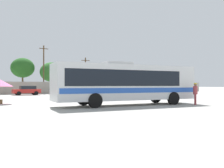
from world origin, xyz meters
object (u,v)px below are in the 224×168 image
parked_car_third_grey (63,90)px  utility_pole_far (44,68)px  utility_pole_near (85,74)px  roadside_tree_midright (51,72)px  roadside_tree_right (116,70)px  attendant_by_bus_door (195,92)px  parked_car_second_red (27,90)px  coach_bus_silver_blue (126,82)px  parked_car_rightmost_maroon (96,89)px  vendor_umbrella_near_gate_pink (0,83)px  roadside_tree_midleft (23,68)px

parked_car_third_grey → utility_pole_far: (-1.82, 6.35, 3.99)m
utility_pole_near → roadside_tree_midright: bearing=169.3°
parked_car_third_grey → roadside_tree_right: roadside_tree_right is taller
attendant_by_bus_door → utility_pole_far: utility_pole_far is taller
utility_pole_near → utility_pole_far: utility_pole_far is taller
attendant_by_bus_door → roadside_tree_right: roadside_tree_right is taller
parked_car_second_red → utility_pole_far: 9.36m
coach_bus_silver_blue → parked_car_rightmost_maroon: bearing=70.4°
parked_car_third_grey → vendor_umbrella_near_gate_pink: bearing=-121.6°
utility_pole_far → roadside_tree_midright: bearing=46.4°
vendor_umbrella_near_gate_pink → parked_car_third_grey: bearing=58.4°
attendant_by_bus_door → roadside_tree_midleft: size_ratio=0.26×
attendant_by_bus_door → utility_pole_near: bearing=82.4°
parked_car_second_red → roadside_tree_midleft: size_ratio=0.61×
roadside_tree_midright → vendor_umbrella_near_gate_pink: bearing=-113.3°
vendor_umbrella_near_gate_pink → roadside_tree_midleft: 29.27m
attendant_by_bus_door → parked_car_third_grey: size_ratio=0.41×
coach_bus_silver_blue → roadside_tree_midright: (2.94, 33.38, 2.40)m
parked_car_third_grey → roadside_tree_midleft: roadside_tree_midleft is taller
coach_bus_silver_blue → roadside_tree_midright: 33.60m
roadside_tree_midleft → roadside_tree_right: 19.95m
coach_bus_silver_blue → roadside_tree_midright: roadside_tree_midright is taller
utility_pole_near → roadside_tree_right: 7.58m
roadside_tree_midright → roadside_tree_right: roadside_tree_right is taller
coach_bus_silver_blue → parked_car_second_red: bearing=98.2°
parked_car_second_red → parked_car_third_grey: bearing=8.5°
utility_pole_far → roadside_tree_right: (16.49, 0.98, 0.16)m
attendant_by_bus_door → utility_pole_near: 34.82m
roadside_tree_midright → roadside_tree_right: bearing=-4.7°
attendant_by_bus_door → utility_pole_far: bearing=97.4°
utility_pole_near → roadside_tree_right: bearing=0.9°
parked_car_rightmost_maroon → coach_bus_silver_blue: bearing=-109.6°
roadside_tree_right → vendor_umbrella_near_gate_pink: bearing=-135.2°
parked_car_rightmost_maroon → roadside_tree_right: 12.37m
parked_car_rightmost_maroon → utility_pole_near: utility_pole_near is taller
vendor_umbrella_near_gate_pink → parked_car_third_grey: (11.38, 18.53, -0.97)m
parked_car_second_red → parked_car_rightmost_maroon: 12.16m
attendant_by_bus_door → utility_pole_near: size_ratio=0.24×
attendant_by_bus_door → vendor_umbrella_near_gate_pink: (-13.93, 8.64, 0.74)m
utility_pole_near → utility_pole_far: (-8.98, -0.87, 0.90)m
coach_bus_silver_blue → parked_car_second_red: (-3.46, 23.94, -1.05)m
roadside_tree_midright → roadside_tree_right: (14.42, -1.19, 0.71)m
coach_bus_silver_blue → parked_car_second_red: 24.21m
parked_car_rightmost_maroon → roadside_tree_midleft: bearing=137.1°
roadside_tree_right → roadside_tree_midright: bearing=175.3°
utility_pole_far → roadside_tree_midright: utility_pole_far is taller
vendor_umbrella_near_gate_pink → attendant_by_bus_door: bearing=-31.8°
attendant_by_bus_door → parked_car_rightmost_maroon: 26.93m
utility_pole_far → utility_pole_near: bearing=5.5°
attendant_by_bus_door → parked_car_second_red: (-8.70, 26.25, -0.23)m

